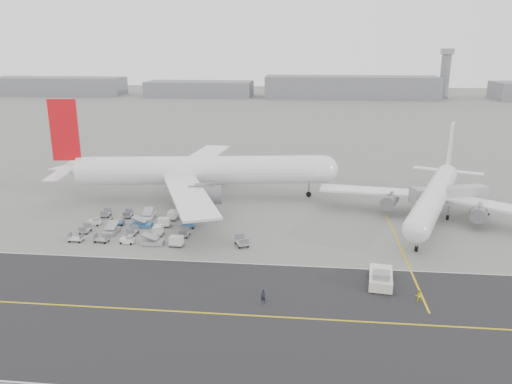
# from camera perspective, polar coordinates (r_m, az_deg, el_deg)

# --- Properties ---
(ground) EXTENTS (700.00, 700.00, 0.00)m
(ground) POSITION_cam_1_polar(r_m,az_deg,el_deg) (83.38, -3.84, -7.42)
(ground) COLOR gray
(ground) RESTS_ON ground
(taxiway) EXTENTS (220.00, 59.00, 0.03)m
(taxiway) POSITION_cam_1_polar(r_m,az_deg,el_deg) (66.83, -2.15, -13.85)
(taxiway) COLOR #29292B
(taxiway) RESTS_ON ground
(horizon_buildings) EXTENTS (520.00, 28.00, 28.00)m
(horizon_buildings) POSITION_cam_1_polar(r_m,az_deg,el_deg) (337.12, 8.97, 10.58)
(horizon_buildings) COLOR gray
(horizon_buildings) RESTS_ON ground
(control_tower) EXTENTS (7.00, 7.00, 31.25)m
(control_tower) POSITION_cam_1_polar(r_m,az_deg,el_deg) (351.28, 20.81, 12.63)
(control_tower) COLOR gray
(control_tower) RESTS_ON ground
(airliner_a) EXTENTS (65.14, 64.03, 22.55)m
(airliner_a) POSITION_cam_1_polar(r_m,az_deg,el_deg) (113.40, -6.98, 2.47)
(airliner_a) COLOR white
(airliner_a) RESTS_ON ground
(airliner_b) EXTENTS (44.77, 45.61, 16.48)m
(airliner_b) POSITION_cam_1_polar(r_m,az_deg,el_deg) (105.96, 19.77, -0.38)
(airliner_b) COLOR white
(airliner_b) RESTS_ON ground
(pushback_tug) EXTENTS (4.11, 9.08, 2.56)m
(pushback_tug) POSITION_cam_1_polar(r_m,az_deg,el_deg) (76.06, 14.07, -9.50)
(pushback_tug) COLOR silver
(pushback_tug) RESTS_ON ground
(jet_bridge) EXTENTS (17.03, 8.06, 6.40)m
(jet_bridge) POSITION_cam_1_polar(r_m,az_deg,el_deg) (108.14, 21.34, -0.37)
(jet_bridge) COLOR gray
(jet_bridge) RESTS_ON ground
(gse_cluster) EXTENTS (26.18, 20.85, 1.92)m
(gse_cluster) POSITION_cam_1_polar(r_m,az_deg,el_deg) (97.27, -13.31, -4.27)
(gse_cluster) COLOR #9D9CA2
(gse_cluster) RESTS_ON ground
(stray_dolly) EXTENTS (2.88, 3.39, 1.79)m
(stray_dolly) POSITION_cam_1_polar(r_m,az_deg,el_deg) (87.63, -1.64, -6.16)
(stray_dolly) COLOR silver
(stray_dolly) RESTS_ON ground
(ground_crew_a) EXTENTS (0.78, 0.57, 1.96)m
(ground_crew_a) POSITION_cam_1_polar(r_m,az_deg,el_deg) (69.05, 0.85, -11.84)
(ground_crew_a) COLOR black
(ground_crew_a) RESTS_ON ground
(ground_crew_b) EXTENTS (1.01, 0.89, 1.72)m
(ground_crew_b) POSITION_cam_1_polar(r_m,az_deg,el_deg) (73.00, 18.06, -11.17)
(ground_crew_b) COLOR yellow
(ground_crew_b) RESTS_ON ground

